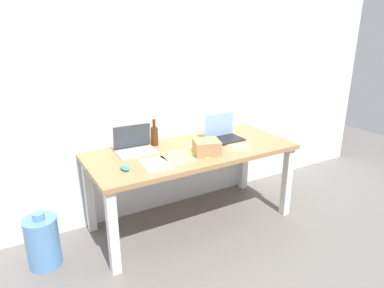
# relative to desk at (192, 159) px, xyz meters

# --- Properties ---
(ground_plane) EXTENTS (8.00, 8.00, 0.00)m
(ground_plane) POSITION_rel_desk_xyz_m (0.00, 0.00, -0.63)
(ground_plane) COLOR slate
(back_wall) EXTENTS (5.20, 0.08, 2.60)m
(back_wall) POSITION_rel_desk_xyz_m (0.00, 0.45, 0.67)
(back_wall) COLOR white
(back_wall) RESTS_ON ground
(desk) EXTENTS (1.82, 0.78, 0.72)m
(desk) POSITION_rel_desk_xyz_m (0.00, 0.00, 0.00)
(desk) COLOR #A37A4C
(desk) RESTS_ON ground
(laptop_left) EXTENTS (0.34, 0.24, 0.23)m
(laptop_left) POSITION_rel_desk_xyz_m (-0.46, 0.19, 0.14)
(laptop_left) COLOR silver
(laptop_left) RESTS_ON desk
(laptop_right) EXTENTS (0.32, 0.23, 0.24)m
(laptop_right) POSITION_rel_desk_xyz_m (0.39, 0.09, 0.14)
(laptop_right) COLOR black
(laptop_right) RESTS_ON desk
(beer_bottle) EXTENTS (0.07, 0.07, 0.24)m
(beer_bottle) POSITION_rel_desk_xyz_m (-0.24, 0.26, 0.18)
(beer_bottle) COLOR #47280F
(beer_bottle) RESTS_ON desk
(computer_mouse) EXTENTS (0.06, 0.10, 0.03)m
(computer_mouse) POSITION_rel_desk_xyz_m (-0.66, -0.13, 0.11)
(computer_mouse) COLOR #338CC6
(computer_mouse) RESTS_ON desk
(cardboard_box) EXTENTS (0.26, 0.25, 0.12)m
(cardboard_box) POSITION_rel_desk_xyz_m (0.06, -0.15, 0.15)
(cardboard_box) COLOR tan
(cardboard_box) RESTS_ON desk
(paper_sheet_center) EXTENTS (0.32, 0.36, 0.00)m
(paper_sheet_center) POSITION_rel_desk_xyz_m (0.04, -0.08, 0.09)
(paper_sheet_center) COLOR #F4E06B
(paper_sheet_center) RESTS_ON desk
(paper_yellow_folder) EXTENTS (0.24, 0.32, 0.00)m
(paper_yellow_folder) POSITION_rel_desk_xyz_m (-0.21, -0.11, 0.09)
(paper_yellow_folder) COLOR #F4E06B
(paper_yellow_folder) RESTS_ON desk
(paper_sheet_front_left) EXTENTS (0.24, 0.31, 0.00)m
(paper_sheet_front_left) POSITION_rel_desk_xyz_m (-0.41, -0.15, 0.09)
(paper_sheet_front_left) COLOR white
(paper_sheet_front_left) RESTS_ON desk
(paper_sheet_front_right) EXTENTS (0.32, 0.36, 0.00)m
(paper_sheet_front_right) POSITION_rel_desk_xyz_m (0.42, -0.12, 0.09)
(paper_sheet_front_right) COLOR #F4E06B
(paper_sheet_front_right) RESTS_ON desk
(water_cooler_jug) EXTENTS (0.25, 0.25, 0.45)m
(water_cooler_jug) POSITION_rel_desk_xyz_m (-1.29, 0.03, -0.43)
(water_cooler_jug) COLOR #598CC6
(water_cooler_jug) RESTS_ON ground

